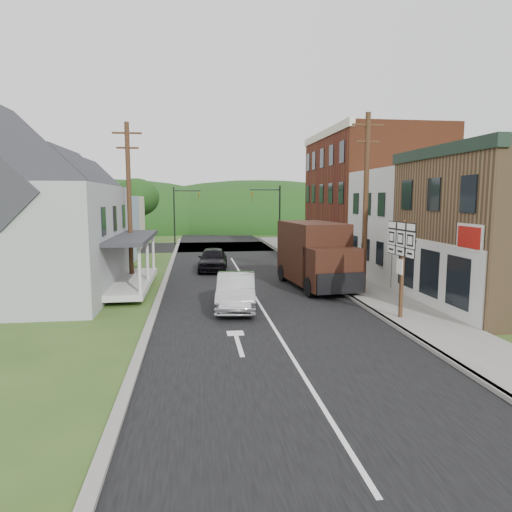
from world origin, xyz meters
name	(u,v)px	position (x,y,z in m)	size (l,w,h in m)	color
ground	(265,314)	(0.00, 0.00, 0.00)	(120.00, 120.00, 0.00)	#2D4719
road	(241,275)	(0.00, 10.00, 0.00)	(9.00, 90.00, 0.02)	black
cross_road	(224,247)	(0.00, 27.00, 0.00)	(60.00, 9.00, 0.02)	black
sidewalk_right	(341,277)	(5.90, 8.00, 0.07)	(2.80, 55.00, 0.15)	slate
curb_right	(319,277)	(4.55, 8.00, 0.07)	(0.20, 55.00, 0.15)	slate
curb_left	(165,281)	(-4.65, 8.00, 0.06)	(0.30, 55.00, 0.12)	slate
storefront_white	(431,225)	(11.30, 7.50, 3.25)	(8.00, 7.00, 6.50)	silver
storefront_red	(372,196)	(11.30, 17.00, 5.00)	(8.00, 12.00, 10.00)	#632D17
house_gray	(12,210)	(-12.00, 6.00, 4.23)	(10.20, 12.24, 8.35)	#9FA1A4
house_blue	(85,214)	(-11.00, 17.00, 3.69)	(7.14, 8.16, 7.28)	#93AFC9
house_cream	(102,210)	(-11.50, 26.00, 3.69)	(7.14, 8.16, 7.28)	beige
utility_pole_right	(366,202)	(5.60, 3.50, 4.66)	(1.60, 0.26, 9.00)	#472D19
utility_pole_left	(129,201)	(-6.50, 8.00, 4.66)	(1.60, 0.26, 9.00)	#472D19
traffic_signal_right	(272,210)	(4.30, 23.50, 3.76)	(2.87, 0.20, 6.00)	black
traffic_signal_left	(181,208)	(-4.30, 30.50, 3.76)	(2.87, 0.20, 6.00)	black
tree_left_d	(137,198)	(-9.00, 32.00, 4.88)	(4.80, 4.80, 6.94)	#382616
forested_ridge	(213,228)	(0.00, 55.00, 0.00)	(90.00, 30.00, 16.00)	black
silver_sedan	(236,292)	(-1.13, 1.14, 0.77)	(1.63, 4.66, 1.54)	silver
dark_sedan	(213,259)	(-1.71, 11.91, 0.77)	(1.82, 4.53, 1.54)	black
delivery_van	(316,255)	(3.58, 5.28, 1.79)	(3.22, 6.55, 3.53)	black
route_sign_cluster	(401,255)	(5.11, -1.72, 2.64)	(0.21, 2.20, 3.85)	#472D19
warning_sign	(363,256)	(6.20, 5.20, 1.73)	(0.15, 0.68, 2.47)	black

